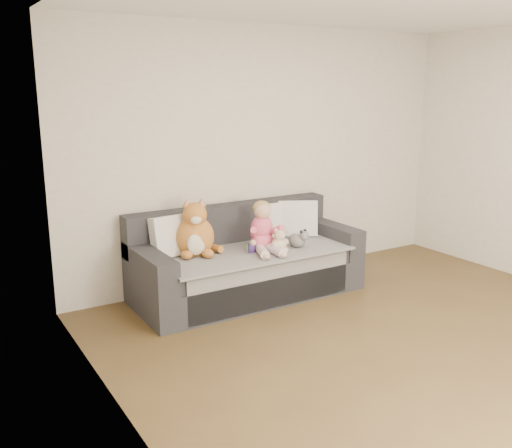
% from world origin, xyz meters
% --- Properties ---
extents(room_shell, '(5.00, 5.00, 5.00)m').
position_xyz_m(room_shell, '(0.00, 0.42, 1.30)').
color(room_shell, brown).
rests_on(room_shell, ground).
extents(sofa, '(2.20, 0.94, 0.85)m').
position_xyz_m(sofa, '(-0.54, 2.06, 0.31)').
color(sofa, '#242429').
rests_on(sofa, ground).
extents(cushion_left, '(0.43, 0.24, 0.39)m').
position_xyz_m(cushion_left, '(-1.23, 2.20, 0.66)').
color(cushion_left, silver).
rests_on(cushion_left, sofa).
extents(cushion_right_back, '(0.39, 0.19, 0.37)m').
position_xyz_m(cushion_right_back, '(-0.03, 2.27, 0.65)').
color(cushion_right_back, silver).
rests_on(cushion_right_back, sofa).
extents(cushion_right_front, '(0.44, 0.36, 0.38)m').
position_xyz_m(cushion_right_front, '(0.16, 2.18, 0.66)').
color(cushion_right_front, silver).
rests_on(cushion_right_front, sofa).
extents(toddler, '(0.33, 0.49, 0.48)m').
position_xyz_m(toddler, '(-0.44, 1.90, 0.67)').
color(toddler, '#DC4D60').
rests_on(toddler, sofa).
extents(plush_cat, '(0.43, 0.39, 0.56)m').
position_xyz_m(plush_cat, '(-1.05, 2.10, 0.68)').
color(plush_cat, '#AC5B26').
rests_on(plush_cat, sofa).
extents(teddy_bear, '(0.19, 0.14, 0.24)m').
position_xyz_m(teddy_bear, '(-0.35, 1.76, 0.57)').
color(teddy_bear, tan).
rests_on(teddy_bear, sofa).
extents(plush_cow, '(0.15, 0.23, 0.19)m').
position_xyz_m(plush_cow, '(-0.09, 1.82, 0.55)').
color(plush_cow, white).
rests_on(plush_cow, sofa).
extents(sippy_cup, '(0.11, 0.07, 0.12)m').
position_xyz_m(sippy_cup, '(-0.57, 1.90, 0.54)').
color(sippy_cup, '#5A3BA1').
rests_on(sippy_cup, sofa).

